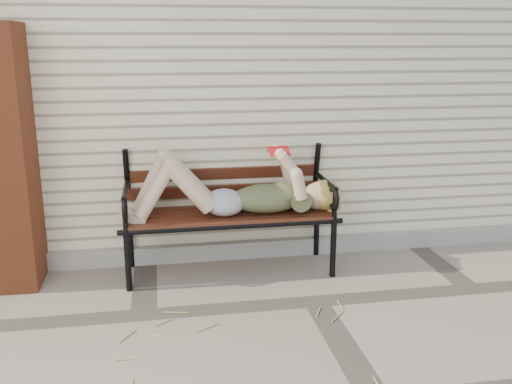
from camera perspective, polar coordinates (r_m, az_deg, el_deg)
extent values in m
plane|color=gray|center=(4.31, 5.98, -10.81)|extent=(80.00, 80.00, 0.00)
cube|color=#F4EBBF|center=(6.83, -0.62, 11.85)|extent=(8.00, 4.00, 3.00)
cube|color=#ADA89C|center=(5.15, 3.08, -5.46)|extent=(8.00, 0.10, 0.15)
cylinder|color=black|center=(4.47, -12.70, -6.70)|extent=(0.05, 0.05, 0.49)
cylinder|color=black|center=(4.94, -12.46, -4.60)|extent=(0.05, 0.05, 0.49)
cylinder|color=black|center=(4.67, 7.73, -5.53)|extent=(0.05, 0.05, 0.49)
cylinder|color=black|center=(5.11, 6.08, -3.64)|extent=(0.05, 0.05, 0.49)
cube|color=#582B16|center=(4.65, -2.70, -2.27)|extent=(1.67, 0.54, 0.03)
cylinder|color=black|center=(4.42, -2.29, -3.48)|extent=(1.76, 0.04, 0.04)
cylinder|color=black|center=(4.89, -3.06, -1.67)|extent=(1.76, 0.04, 0.04)
torus|color=black|center=(4.88, -3.32, 5.17)|extent=(0.30, 0.04, 0.30)
ellipsoid|color=#092E42|center=(4.63, 1.12, -0.64)|extent=(0.59, 0.34, 0.23)
ellipsoid|color=#092E42|center=(4.64, 2.72, -0.11)|extent=(0.29, 0.33, 0.18)
ellipsoid|color=silver|center=(4.58, -3.21, -1.04)|extent=(0.33, 0.37, 0.21)
sphere|color=beige|center=(4.72, 6.22, -0.40)|extent=(0.24, 0.24, 0.24)
ellipsoid|color=#E8BB57|center=(4.74, 6.87, -0.30)|extent=(0.27, 0.28, 0.25)
cube|color=red|center=(4.55, 2.23, 4.48)|extent=(0.15, 0.02, 0.02)
cube|color=beige|center=(4.51, 2.35, 4.00)|extent=(0.15, 0.10, 0.06)
cube|color=beige|center=(4.60, 2.11, 4.22)|extent=(0.15, 0.10, 0.06)
cube|color=red|center=(4.51, 2.36, 4.05)|extent=(0.16, 0.10, 0.06)
cube|color=red|center=(4.60, 2.10, 4.28)|extent=(0.16, 0.10, 0.06)
cylinder|color=tan|center=(3.74, 3.24, -14.95)|extent=(0.05, 0.15, 0.01)
cylinder|color=tan|center=(3.46, -5.64, -17.76)|extent=(0.08, 0.14, 0.01)
cylinder|color=tan|center=(4.03, -0.74, -12.59)|extent=(0.10, 0.02, 0.01)
cylinder|color=tan|center=(3.92, -16.61, -14.11)|extent=(0.11, 0.05, 0.01)
cylinder|color=tan|center=(3.53, 4.65, -16.95)|extent=(0.09, 0.11, 0.01)
cylinder|color=tan|center=(3.48, 0.12, -17.43)|extent=(0.16, 0.08, 0.01)
cylinder|color=tan|center=(4.11, -21.59, -13.15)|extent=(0.06, 0.11, 0.01)
cylinder|color=tan|center=(3.64, -18.31, -16.64)|extent=(0.13, 0.10, 0.01)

